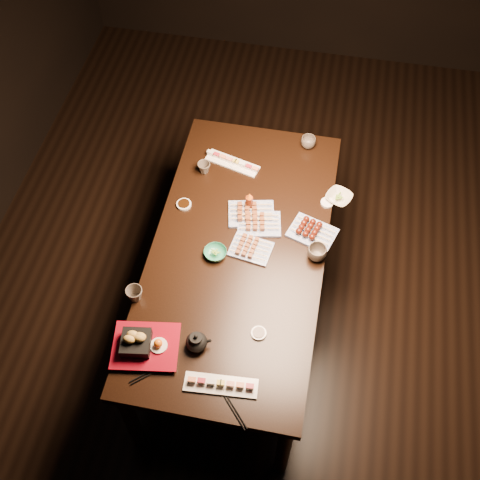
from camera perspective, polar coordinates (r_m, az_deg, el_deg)
name	(u,v)px	position (r m, az deg, el deg)	size (l,w,h in m)	color
ground	(281,301)	(3.83, 3.90, -5.84)	(5.00, 5.00, 0.00)	black
dining_table	(238,287)	(3.44, -0.16, -4.44)	(0.90, 1.80, 0.75)	black
sushi_platter_near	(221,384)	(2.76, -1.83, -13.48)	(0.33, 0.09, 0.04)	white
sushi_platter_far	(233,162)	(3.48, -0.71, 7.45)	(0.32, 0.09, 0.04)	white
yakitori_plate_center	(259,222)	(3.19, 1.83, 1.75)	(0.23, 0.17, 0.06)	#828EB6
yakitori_plate_right	(251,247)	(3.10, 1.04, -0.67)	(0.21, 0.15, 0.05)	#828EB6
yakitori_plate_left	(251,211)	(3.23, 1.09, 2.73)	(0.25, 0.18, 0.06)	#828EB6
tsukune_plate	(313,230)	(3.18, 6.91, 0.92)	(0.24, 0.17, 0.06)	#828EB6
edamame_bowl_green	(215,253)	(3.09, -2.36, -1.25)	(0.12, 0.12, 0.04)	#2A8061
edamame_bowl_cream	(339,197)	(3.36, 9.36, 4.00)	(0.14, 0.14, 0.03)	#BEB29C
tempura_tray	(145,343)	(2.84, -9.02, -9.59)	(0.31, 0.25, 0.11)	black
teacup_near_left	(135,294)	(2.98, -9.95, -5.09)	(0.08, 0.08, 0.08)	#50463D
teacup_mid_right	(317,253)	(3.09, 7.30, -1.21)	(0.10, 0.10, 0.08)	#50463D
teacup_far_left	(204,168)	(3.44, -3.43, 6.86)	(0.07, 0.07, 0.07)	#50463D
teacup_far_right	(308,142)	(3.59, 6.49, 9.20)	(0.09, 0.09, 0.07)	#50463D
teapot	(196,341)	(2.82, -4.15, -9.51)	(0.12, 0.12, 0.10)	black
condiment_bottle	(249,201)	(3.24, 0.89, 3.72)	(0.04, 0.04, 0.12)	#64220D
sauce_dish_west	(184,204)	(3.31, -5.34, 3.38)	(0.08, 0.08, 0.01)	white
sauce_dish_east	(327,203)	(3.34, 8.27, 3.52)	(0.07, 0.07, 0.01)	white
sauce_dish_se	(259,333)	(2.88, 1.78, -8.83)	(0.07, 0.07, 0.01)	white
sauce_dish_nw	(236,164)	(3.48, -0.36, 7.19)	(0.08, 0.08, 0.01)	white
chopsticks_near	(153,371)	(2.83, -8.21, -12.20)	(0.23, 0.02, 0.01)	black
chopsticks_se	(233,409)	(2.74, -0.63, -15.72)	(0.21, 0.02, 0.01)	black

